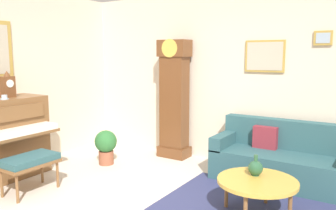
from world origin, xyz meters
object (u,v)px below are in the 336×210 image
(mantel_clock, at_px, (8,85))
(couch, at_px, (284,160))
(green_jug, at_px, (255,168))
(potted_plant, at_px, (106,145))
(piano_bench, at_px, (30,162))
(teacup, at_px, (4,97))
(grandfather_clock, at_px, (174,102))
(coffee_table, at_px, (257,182))

(mantel_clock, bearing_deg, couch, 28.98)
(green_jug, distance_m, potted_plant, 2.61)
(piano_bench, xyz_separation_m, green_jug, (2.61, 1.07, 0.09))
(mantel_clock, height_order, green_jug, mantel_clock)
(couch, height_order, green_jug, couch)
(piano_bench, relative_size, teacup, 6.03)
(green_jug, bearing_deg, piano_bench, -157.66)
(grandfather_clock, distance_m, couch, 2.04)
(potted_plant, bearing_deg, coffee_table, -9.55)
(coffee_table, xyz_separation_m, potted_plant, (-2.65, 0.45, -0.06))
(grandfather_clock, bearing_deg, green_jug, -34.42)
(coffee_table, bearing_deg, green_jug, 117.77)
(grandfather_clock, relative_size, coffee_table, 2.31)
(coffee_table, bearing_deg, mantel_clock, -168.59)
(grandfather_clock, bearing_deg, mantel_clock, -125.55)
(piano_bench, xyz_separation_m, mantel_clock, (-0.76, 0.25, 0.93))
(coffee_table, height_order, potted_plant, potted_plant)
(grandfather_clock, height_order, mantel_clock, grandfather_clock)
(teacup, bearing_deg, coffee_table, 14.46)
(grandfather_clock, xyz_separation_m, teacup, (-1.35, -2.26, 0.23))
(couch, distance_m, teacup, 3.97)
(couch, distance_m, potted_plant, 2.74)
(coffee_table, distance_m, mantel_clock, 3.64)
(grandfather_clock, xyz_separation_m, mantel_clock, (-1.50, -2.10, 0.37))
(piano_bench, relative_size, couch, 0.37)
(mantel_clock, bearing_deg, piano_bench, -18.27)
(couch, xyz_separation_m, mantel_clock, (-3.43, -1.90, 1.03))
(grandfather_clock, relative_size, teacup, 17.50)
(grandfather_clock, height_order, teacup, grandfather_clock)
(coffee_table, xyz_separation_m, mantel_clock, (-3.44, -0.69, 0.96))
(couch, relative_size, green_jug, 7.92)
(grandfather_clock, bearing_deg, couch, -6.10)
(potted_plant, bearing_deg, mantel_clock, -124.79)
(couch, relative_size, coffee_table, 2.16)
(piano_bench, height_order, coffee_table, piano_bench)
(piano_bench, relative_size, grandfather_clock, 0.34)
(coffee_table, height_order, mantel_clock, mantel_clock)
(teacup, bearing_deg, mantel_clock, 134.50)
(grandfather_clock, relative_size, couch, 1.07)
(potted_plant, bearing_deg, piano_bench, -91.19)
(grandfather_clock, xyz_separation_m, couch, (1.92, -0.21, -0.65))
(green_jug, xyz_separation_m, potted_plant, (-2.58, 0.32, -0.17))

